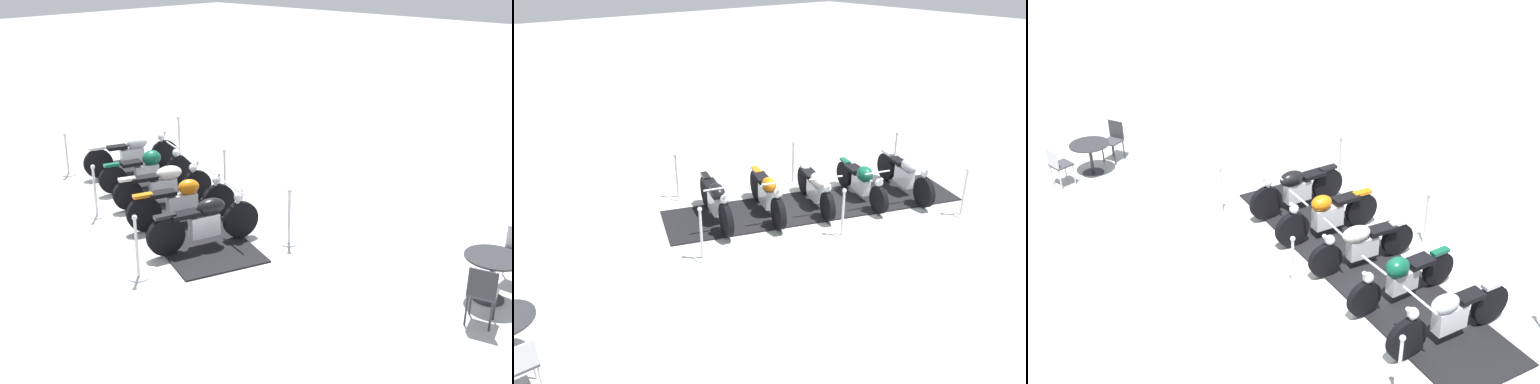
{
  "view_description": "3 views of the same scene",
  "coord_description": "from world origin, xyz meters",
  "views": [
    {
      "loc": [
        7.83,
        9.94,
        5.07
      ],
      "look_at": [
        -0.32,
        2.38,
        0.82
      ],
      "focal_mm": 44.45,
      "sensor_mm": 36.0,
      "label": 1
    },
    {
      "loc": [
        -7.66,
        7.45,
        5.24
      ],
      "look_at": [
        -0.7,
        1.87,
        1.14
      ],
      "focal_mm": 36.47,
      "sensor_mm": 36.0,
      "label": 2
    },
    {
      "loc": [
        -8.48,
        -5.38,
        6.92
      ],
      "look_at": [
        0.28,
        2.06,
        0.66
      ],
      "focal_mm": 47.0,
      "sensor_mm": 36.0,
      "label": 3
    }
  ],
  "objects": [
    {
      "name": "stanchion_left_rear",
      "position": [
        0.33,
        -3.2,
        0.31
      ],
      "size": [
        0.36,
        0.36,
        1.05
      ],
      "color": "silver",
      "rests_on": "ground_plane"
    },
    {
      "name": "stanchion_right_rear",
      "position": [
        -2.34,
        -2.2,
        0.39
      ],
      "size": [
        0.31,
        0.31,
        1.13
      ],
      "color": "silver",
      "rests_on": "ground_plane"
    },
    {
      "name": "cafe_chair_across_table",
      "position": [
        -1.75,
        6.75,
        0.54
      ],
      "size": [
        0.41,
        0.41,
        0.9
      ],
      "rotation": [
        0.0,
        0.0,
        -0.01
      ],
      "color": "#B7B7BC",
      "rests_on": "ground_plane"
    },
    {
      "name": "ground_plane",
      "position": [
        0.0,
        0.0,
        0.0
      ],
      "size": [
        80.0,
        80.0,
        0.0
      ],
      "primitive_type": "plane",
      "color": "silver"
    },
    {
      "name": "motorcycle_chrome",
      "position": [
        -0.83,
        -2.13,
        0.49
      ],
      "size": [
        2.23,
        1.02,
        1.01
      ],
      "rotation": [
        0.0,
        0.0,
        -3.49
      ],
      "color": "black",
      "rests_on": "display_platform"
    },
    {
      "name": "motorcycle_black",
      "position": [
        0.77,
        2.15,
        0.51
      ],
      "size": [
        2.13,
        0.94,
        1.02
      ],
      "rotation": [
        0.0,
        0.0,
        -3.44
      ],
      "color": "black",
      "rests_on": "display_platform"
    },
    {
      "name": "motorcycle_forest",
      "position": [
        -0.44,
        -1.06,
        0.48
      ],
      "size": [
        2.13,
        0.88,
        0.92
      ],
      "rotation": [
        0.0,
        0.0,
        -3.45
      ],
      "color": "black",
      "rests_on": "display_platform"
    },
    {
      "name": "motorcycle_cream",
      "position": [
        -0.03,
        0.01,
        0.48
      ],
      "size": [
        2.02,
        1.04,
        0.93
      ],
      "rotation": [
        0.0,
        0.0,
        -3.54
      ],
      "color": "black",
      "rests_on": "display_platform"
    },
    {
      "name": "motorcycle_copper",
      "position": [
        0.38,
        1.08,
        0.49
      ],
      "size": [
        2.13,
        0.98,
        0.99
      ],
      "rotation": [
        0.0,
        0.0,
        -3.5
      ],
      "color": "black",
      "rests_on": "display_platform"
    },
    {
      "name": "stanchion_right_mid",
      "position": [
        -1.33,
        0.5,
        0.34
      ],
      "size": [
        0.33,
        0.33,
        1.05
      ],
      "color": "silver",
      "rests_on": "ground_plane"
    },
    {
      "name": "display_platform",
      "position": [
        0.0,
        0.0,
        0.02
      ],
      "size": [
        3.85,
        6.9,
        0.03
      ],
      "primitive_type": "cube",
      "rotation": [
        0.0,
        0.0,
        -1.93
      ],
      "color": "black",
      "rests_on": "ground_plane"
    },
    {
      "name": "stanchion_right_front",
      "position": [
        -0.33,
        3.2,
        0.4
      ],
      "size": [
        0.28,
        0.28,
        1.1
      ],
      "color": "silver",
      "rests_on": "ground_plane"
    },
    {
      "name": "stanchion_left_front",
      "position": [
        2.34,
        2.2,
        0.34
      ],
      "size": [
        0.36,
        0.36,
        1.13
      ],
      "color": "silver",
      "rests_on": "ground_plane"
    },
    {
      "name": "stanchion_left_mid",
      "position": [
        1.33,
        -0.5,
        0.38
      ],
      "size": [
        0.31,
        0.31,
        1.11
      ],
      "color": "silver",
      "rests_on": "ground_plane"
    }
  ]
}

